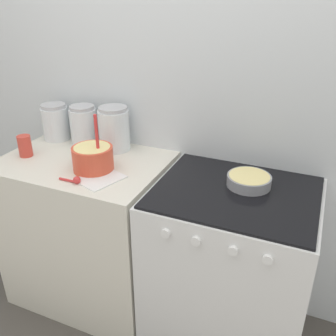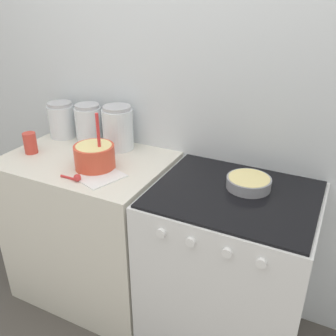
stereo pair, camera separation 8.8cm
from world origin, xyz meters
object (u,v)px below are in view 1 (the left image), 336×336
object	(u,v)px
mixing_bowl	(93,157)
stove	(229,269)
tin_can	(25,146)
baking_pan	(249,180)
storage_jar_middle	(84,128)
storage_jar_left	(56,124)
storage_jar_right	(114,132)

from	to	relation	value
mixing_bowl	stove	bearing A→B (deg)	5.50
mixing_bowl	tin_can	size ratio (longest dim) A/B	2.55
baking_pan	storage_jar_middle	bearing A→B (deg)	172.47
baking_pan	storage_jar_left	bearing A→B (deg)	173.74
stove	tin_can	distance (m)	1.26
mixing_bowl	baking_pan	bearing A→B (deg)	10.67
stove	mixing_bowl	world-z (taller)	mixing_bowl
mixing_bowl	baking_pan	world-z (taller)	mixing_bowl
tin_can	storage_jar_middle	bearing A→B (deg)	54.48
storage_jar_left	baking_pan	bearing A→B (deg)	-6.26
storage_jar_left	storage_jar_right	distance (m)	0.40
storage_jar_left	storage_jar_middle	distance (m)	0.20
mixing_bowl	baking_pan	size ratio (longest dim) A/B	1.45
storage_jar_left	storage_jar_right	size ratio (longest dim) A/B	0.87
stove	tin_can	world-z (taller)	tin_can
stove	storage_jar_right	bearing A→B (deg)	164.71
tin_can	baking_pan	bearing A→B (deg)	6.86
storage_jar_right	storage_jar_left	bearing A→B (deg)	180.00
stove	baking_pan	bearing A→B (deg)	60.26
baking_pan	tin_can	size ratio (longest dim) A/B	1.76
mixing_bowl	baking_pan	xyz separation A→B (m)	(0.75, 0.14, -0.04)
storage_jar_right	tin_can	xyz separation A→B (m)	(-0.40, -0.27, -0.05)
mixing_bowl	tin_can	world-z (taller)	mixing_bowl
stove	storage_jar_middle	world-z (taller)	storage_jar_middle
storage_jar_left	tin_can	xyz separation A→B (m)	(0.01, -0.27, -0.03)
storage_jar_middle	storage_jar_right	distance (m)	0.20
mixing_bowl	storage_jar_middle	distance (m)	0.36
mixing_bowl	storage_jar_left	size ratio (longest dim) A/B	1.38
mixing_bowl	tin_can	bearing A→B (deg)	-179.89
storage_jar_middle	tin_can	world-z (taller)	storage_jar_middle
stove	baking_pan	size ratio (longest dim) A/B	4.45
storage_jar_middle	stove	bearing A→B (deg)	-12.15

